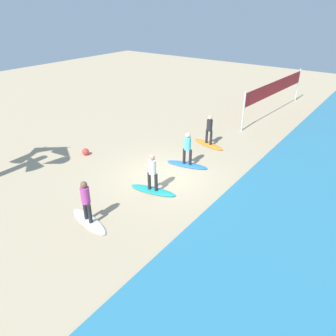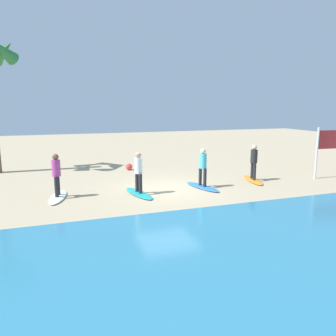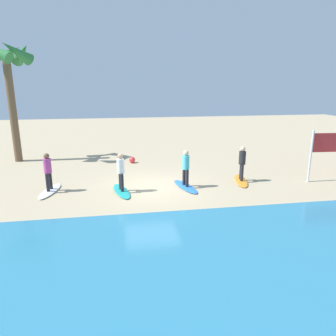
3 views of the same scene
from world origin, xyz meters
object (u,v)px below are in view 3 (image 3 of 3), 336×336
at_px(beach_ball, 132,160).
at_px(surfboard_white, 50,191).
at_px(surfer_orange, 242,161).
at_px(palm_tree, 7,65).
at_px(surfboard_blue, 185,187).
at_px(surfboard_teal, 122,191).
at_px(surfer_blue, 186,165).
at_px(surfer_teal, 121,169).
at_px(surfer_white, 48,169).
at_px(surfboard_orange, 241,181).

bearing_deg(beach_ball, surfboard_white, 50.18).
xyz_separation_m(surfer_orange, palm_tree, (11.76, -6.16, 4.55)).
xyz_separation_m(surfboard_blue, surfboard_teal, (2.88, 0.15, 0.00)).
xyz_separation_m(surfer_blue, surfer_teal, (2.88, 0.15, 0.00)).
relative_size(surfer_blue, beach_ball, 4.51).
bearing_deg(surfboard_teal, surfer_blue, 81.19).
distance_m(surfer_blue, surfer_white, 5.98).
distance_m(surfboard_white, surfer_white, 0.99).
bearing_deg(surfer_teal, surfboard_blue, -176.97).
distance_m(surfboard_orange, beach_ball, 6.75).
distance_m(surfboard_blue, surfer_white, 6.07).
bearing_deg(surfboard_blue, palm_tree, -139.95).
relative_size(surfer_white, beach_ball, 4.51).
distance_m(surfboard_orange, surfboard_teal, 5.75).
xyz_separation_m(palm_tree, beach_ball, (-6.79, 1.60, -5.40)).
height_order(surfer_blue, surfer_teal, same).
xyz_separation_m(surfboard_orange, surfboard_teal, (5.72, 0.57, 0.00)).
bearing_deg(surfboard_orange, surfer_white, -76.44).
distance_m(palm_tree, beach_ball, 8.82).
distance_m(surfer_white, beach_ball, 6.05).
xyz_separation_m(surfer_white, beach_ball, (-3.84, -4.60, -0.85)).
bearing_deg(surfer_teal, surfer_orange, -174.26).
distance_m(surfboard_blue, surfboard_teal, 2.89).
height_order(surfer_orange, surfer_teal, same).
relative_size(surfer_orange, palm_tree, 0.24).
xyz_separation_m(surfer_teal, beach_ball, (-0.75, -5.14, -0.85)).
relative_size(surfer_blue, palm_tree, 0.24).
xyz_separation_m(surfboard_orange, surfboard_blue, (2.84, 0.42, 0.00)).
bearing_deg(surfer_white, surfboard_blue, 176.32).
height_order(surfer_blue, surfboard_white, surfer_blue).
xyz_separation_m(surfboard_blue, surfboard_white, (5.97, -0.38, 0.00)).
bearing_deg(palm_tree, surfboard_white, 115.47).
relative_size(surfboard_blue, surfer_teal, 1.28).
xyz_separation_m(surfer_teal, surfboard_white, (3.09, -0.54, -0.99)).
xyz_separation_m(surfboard_orange, surfer_teal, (5.72, 0.57, 0.99)).
bearing_deg(beach_ball, surfboard_blue, 113.19).
bearing_deg(surfboard_orange, surfboard_white, -76.44).
distance_m(surfboard_blue, surfer_blue, 0.99).
bearing_deg(surfer_blue, surfer_white, -3.68).
bearing_deg(beach_ball, surfboard_orange, 137.47).
height_order(surfer_blue, palm_tree, palm_tree).
bearing_deg(surfboard_white, surfboard_blue, 97.84).
bearing_deg(palm_tree, surfboard_blue, 143.58).
height_order(surfboard_orange, surfer_teal, surfer_teal).
bearing_deg(surfboard_white, beach_ball, 151.70).
bearing_deg(surfer_orange, surfboard_orange, -90.00).
bearing_deg(surfer_white, surfboard_orange, -179.75).
distance_m(surfboard_orange, surfer_white, 8.86).
bearing_deg(surfer_blue, surfer_teal, 3.03).
bearing_deg(surfer_blue, surfer_orange, -171.53).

